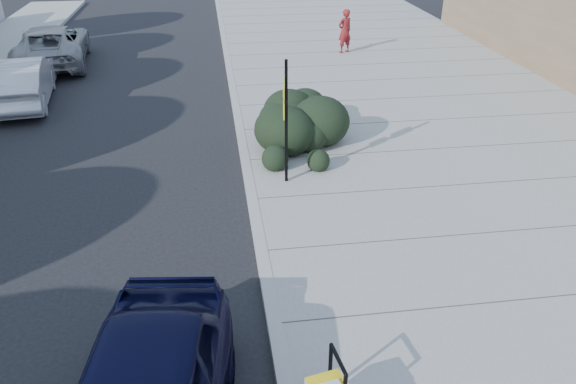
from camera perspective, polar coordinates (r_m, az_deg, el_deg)
The scene contains 9 objects.
ground at distance 8.99m, azimuth -1.35°, elevation -13.93°, with size 120.00×120.00×0.00m, color black.
sidewalk_near at distance 14.51m, azimuth 18.64°, elevation 2.49°, with size 11.20×50.00×0.15m, color gray.
curb_near at distance 13.07m, azimuth -4.00°, elevation 1.16°, with size 0.22×50.00×0.17m, color #9E9E99.
bike_rack at distance 7.45m, azimuth 5.04°, elevation -18.21°, with size 0.12×0.57×0.83m.
sign_post at distance 12.26m, azimuth -0.26°, elevation 7.77°, with size 0.12×0.32×2.81m.
hedge at distance 14.74m, azimuth 1.15°, elevation 7.69°, with size 1.84×3.69×1.38m, color black.
wagon_silver at distance 19.85m, azimuth -25.46°, elevation 10.15°, with size 1.56×4.49×1.48m, color silver.
suv_silver at distance 24.18m, azimuth -22.84°, elevation 13.59°, with size 2.50×5.42×1.51m, color gray.
pedestrian at distance 23.67m, azimuth 5.79°, elevation 15.96°, with size 0.63×0.41×1.72m, color maroon.
Camera 1 is at (-0.73, -6.61, 6.05)m, focal length 35.00 mm.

